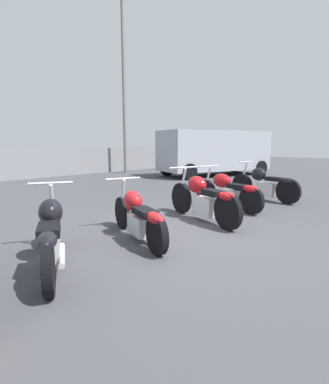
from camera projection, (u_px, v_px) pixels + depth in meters
ground_plane at (190, 233)px, 5.21m from camera, size 60.00×60.00×0.00m
light_pole_left at (123, 71)px, 14.87m from camera, size 0.70×0.35×8.76m
motorcycle_slot_1 at (51, 235)px, 3.67m from camera, size 1.16×1.91×1.00m
motorcycle_slot_2 at (138, 216)px, 4.75m from camera, size 0.96×1.97×0.94m
motorcycle_slot_3 at (203, 198)px, 5.93m from camera, size 0.95×2.13×1.04m
motorcycle_slot_4 at (228, 191)px, 7.01m from camera, size 0.76×2.04×0.99m
motorcycle_slot_5 at (265, 184)px, 8.10m from camera, size 0.66×2.10×1.03m
parked_van at (215, 151)px, 14.28m from camera, size 5.71×3.62×2.10m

